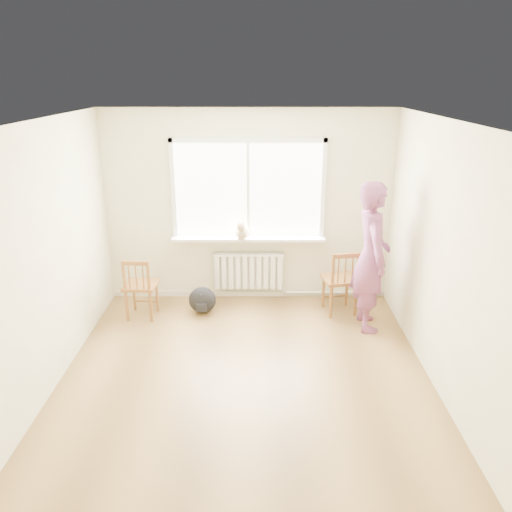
{
  "coord_description": "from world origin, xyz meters",
  "views": [
    {
      "loc": [
        0.13,
        -4.53,
        3.1
      ],
      "look_at": [
        0.11,
        1.2,
        1.01
      ],
      "focal_mm": 35.0,
      "sensor_mm": 36.0,
      "label": 1
    }
  ],
  "objects_px": {
    "chair_right": "(341,282)",
    "person": "(371,257)",
    "cat": "(242,231)",
    "backpack": "(202,300)",
    "chair_left": "(140,288)"
  },
  "relations": [
    {
      "from": "cat",
      "to": "backpack",
      "type": "height_order",
      "value": "cat"
    },
    {
      "from": "cat",
      "to": "backpack",
      "type": "relative_size",
      "value": 1.21
    },
    {
      "from": "chair_right",
      "to": "backpack",
      "type": "height_order",
      "value": "chair_right"
    },
    {
      "from": "person",
      "to": "cat",
      "type": "bearing_deg",
      "value": 63.53
    },
    {
      "from": "cat",
      "to": "chair_left",
      "type": "bearing_deg",
      "value": -154.6
    },
    {
      "from": "person",
      "to": "cat",
      "type": "height_order",
      "value": "person"
    },
    {
      "from": "chair_right",
      "to": "person",
      "type": "relative_size",
      "value": 0.48
    },
    {
      "from": "chair_left",
      "to": "person",
      "type": "bearing_deg",
      "value": 179.71
    },
    {
      "from": "chair_right",
      "to": "backpack",
      "type": "bearing_deg",
      "value": -10.72
    },
    {
      "from": "backpack",
      "to": "cat",
      "type": "bearing_deg",
      "value": 33.37
    },
    {
      "from": "person",
      "to": "chair_left",
      "type": "bearing_deg",
      "value": 83.52
    },
    {
      "from": "person",
      "to": "backpack",
      "type": "bearing_deg",
      "value": 77.88
    },
    {
      "from": "chair_left",
      "to": "chair_right",
      "type": "bearing_deg",
      "value": -173.0
    },
    {
      "from": "person",
      "to": "backpack",
      "type": "xyz_separation_m",
      "value": [
        -2.18,
        0.37,
        -0.77
      ]
    },
    {
      "from": "chair_left",
      "to": "backpack",
      "type": "distance_m",
      "value": 0.86
    }
  ]
}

